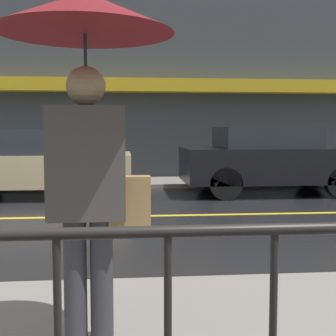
% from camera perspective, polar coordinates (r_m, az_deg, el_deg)
% --- Properties ---
extents(ground_plane, '(80.00, 80.00, 0.00)m').
position_cam_1_polar(ground_plane, '(7.82, -14.94, -5.89)').
color(ground_plane, black).
extents(sidewalk_far, '(28.00, 1.86, 0.10)m').
position_cam_1_polar(sidewalk_far, '(12.17, -11.49, -1.82)').
color(sidewalk_far, slate).
rests_on(sidewalk_far, ground_plane).
extents(lane_marking, '(25.20, 0.12, 0.01)m').
position_cam_1_polar(lane_marking, '(7.82, -14.94, -5.86)').
color(lane_marking, gold).
rests_on(lane_marking, ground_plane).
extents(building_storefront, '(28.00, 0.85, 6.73)m').
position_cam_1_polar(building_storefront, '(13.29, -11.24, 12.88)').
color(building_storefront, '#383D42').
rests_on(building_storefront, ground_plane).
extents(pedestrian, '(1.00, 1.00, 2.07)m').
position_cam_1_polar(pedestrian, '(2.70, -9.88, 11.04)').
color(pedestrian, '#333338').
rests_on(pedestrian, sidewalk_near).
extents(car_tan, '(3.94, 1.84, 1.44)m').
position_cam_1_polar(car_tan, '(10.22, -15.95, 0.66)').
color(car_tan, tan).
rests_on(car_tan, ground_plane).
extents(car_black, '(3.90, 1.87, 1.47)m').
position_cam_1_polar(car_black, '(10.54, 12.35, 1.03)').
color(car_black, black).
rests_on(car_black, ground_plane).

